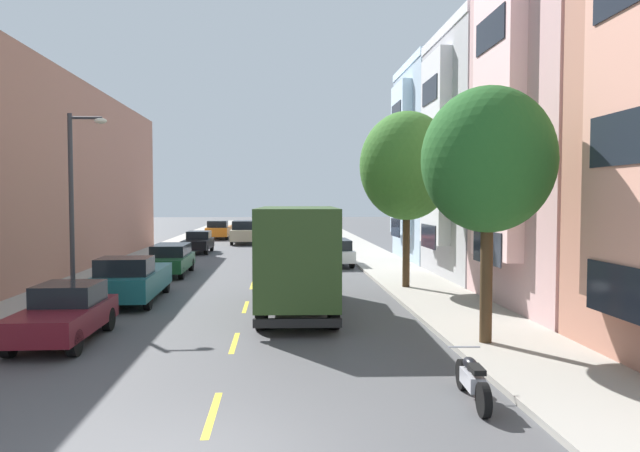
{
  "coord_description": "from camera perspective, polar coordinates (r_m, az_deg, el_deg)",
  "views": [
    {
      "loc": [
        1.18,
        -8.03,
        3.78
      ],
      "look_at": [
        3.37,
        22.74,
        2.31
      ],
      "focal_mm": 32.29,
      "sensor_mm": 36.0,
      "label": 1
    }
  ],
  "objects": [
    {
      "name": "delivery_box_truck",
      "position": [
        18.98,
        -2.21,
        -2.75
      ],
      "size": [
        2.66,
        7.84,
        3.5
      ],
      "color": "#2D471E",
      "rests_on": "ground_plane"
    },
    {
      "name": "parked_pickup_red",
      "position": [
        41.28,
        0.3,
        -1.37
      ],
      "size": [
        2.02,
        5.31,
        1.73
      ],
      "color": "#AD1E1E",
      "rests_on": "ground_plane"
    },
    {
      "name": "parked_wagon_white",
      "position": [
        32.58,
        1.39,
        -2.51
      ],
      "size": [
        1.95,
        4.75,
        1.5
      ],
      "color": "silver",
      "rests_on": "ground_plane"
    },
    {
      "name": "street_tree_nearest",
      "position": [
        15.07,
        16.31,
        6.24
      ],
      "size": [
        3.32,
        3.32,
        6.45
      ],
      "color": "#47331E",
      "rests_on": "sidewalk_right"
    },
    {
      "name": "parked_hatchback_burgundy",
      "position": [
        16.74,
        -23.99,
        -7.92
      ],
      "size": [
        1.75,
        4.01,
        1.5
      ],
      "color": "maroon",
      "rests_on": "ground_plane"
    },
    {
      "name": "lane_centerline_dashes",
      "position": [
        32.77,
        -6.11,
        -3.9
      ],
      "size": [
        0.14,
        47.2,
        0.01
      ],
      "color": "yellow",
      "rests_on": "ground_plane"
    },
    {
      "name": "parked_wagon_forest",
      "position": [
        29.48,
        -14.61,
        -3.15
      ],
      "size": [
        1.86,
        4.72,
        1.5
      ],
      "color": "#194C28",
      "rests_on": "ground_plane"
    },
    {
      "name": "sidewalk_left",
      "position": [
        37.16,
        -16.94,
        -3.12
      ],
      "size": [
        3.2,
        120.0,
        0.14
      ],
      "primitive_type": "cube",
      "color": "#A39E93",
      "rests_on": "ground_plane"
    },
    {
      "name": "parked_pickup_orange",
      "position": [
        54.75,
        -9.99,
        -0.4
      ],
      "size": [
        2.04,
        5.31,
        1.73
      ],
      "color": "orange",
      "rests_on": "ground_plane"
    },
    {
      "name": "townhouse_third_dove_grey",
      "position": [
        30.11,
        24.62,
        6.0
      ],
      "size": [
        14.53,
        7.41,
        11.66
      ],
      "color": "#A8A8AD",
      "rests_on": "ground_plane"
    },
    {
      "name": "townhouse_fourth_powder_blue",
      "position": [
        36.39,
        16.66,
        5.67
      ],
      "size": [
        11.42,
        7.41,
        11.83
      ],
      "color": "#9EB7CC",
      "rests_on": "ground_plane"
    },
    {
      "name": "moving_champagne_sedan",
      "position": [
        48.49,
        -7.58,
        -0.59
      ],
      "size": [
        1.95,
        4.8,
        1.93
      ],
      "color": "tan",
      "rests_on": "ground_plane"
    },
    {
      "name": "parked_pickup_teal",
      "position": [
        22.2,
        -18.17,
        -5.05
      ],
      "size": [
        2.13,
        5.35,
        1.73
      ],
      "color": "#195B60",
      "rests_on": "ground_plane"
    },
    {
      "name": "parked_suv_sky",
      "position": [
        52.11,
        -0.51,
        -0.34
      ],
      "size": [
        1.96,
        4.8,
        1.93
      ],
      "color": "#7A9EC6",
      "rests_on": "ground_plane"
    },
    {
      "name": "parked_motorcycle",
      "position": [
        11.4,
        14.85,
        -14.56
      ],
      "size": [
        0.62,
        2.05,
        0.9
      ],
      "color": "black",
      "rests_on": "ground_plane"
    },
    {
      "name": "street_lamp",
      "position": [
        21.94,
        -23.05,
        3.04
      ],
      "size": [
        1.35,
        0.28,
        6.61
      ],
      "color": "#38383D",
      "rests_on": "sidewalk_left"
    },
    {
      "name": "street_tree_second",
      "position": [
        23.92,
        8.59,
        5.88
      ],
      "size": [
        3.86,
        3.86,
        7.21
      ],
      "color": "#47331E",
      "rests_on": "sidewalk_right"
    },
    {
      "name": "sidewalk_right",
      "position": [
        36.7,
        5.25,
        -3.08
      ],
      "size": [
        3.2,
        120.0,
        0.14
      ],
      "primitive_type": "cube",
      "color": "#A39E93",
      "rests_on": "ground_plane"
    },
    {
      "name": "parked_hatchback_black",
      "position": [
        40.93,
        -11.98,
        -1.56
      ],
      "size": [
        1.81,
        4.03,
        1.5
      ],
      "color": "black",
      "rests_on": "ground_plane"
    },
    {
      "name": "ground_plane",
      "position": [
        38.24,
        -5.82,
        -2.96
      ],
      "size": [
        160.0,
        160.0,
        0.0
      ],
      "primitive_type": "plane",
      "color": "#4C4C4F"
    }
  ]
}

